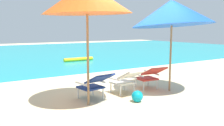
# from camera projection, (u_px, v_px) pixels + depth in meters

# --- Properties ---
(ground_plane) EXTENTS (40.00, 40.00, 0.00)m
(ground_plane) POSITION_uv_depth(u_px,v_px,m) (65.00, 71.00, 9.53)
(ground_plane) COLOR beige
(ocean_band) EXTENTS (40.00, 18.00, 0.01)m
(ocean_band) POSITION_uv_depth(u_px,v_px,m) (21.00, 53.00, 16.35)
(ocean_band) COLOR teal
(ocean_band) RESTS_ON ground_plane
(swim_buoy) EXTENTS (1.60, 0.18, 0.18)m
(swim_buoy) POSITION_uv_depth(u_px,v_px,m) (79.00, 59.00, 12.57)
(swim_buoy) COLOR yellow
(swim_buoy) RESTS_ON ocean_band
(lounge_chair_left) EXTENTS (0.64, 0.93, 0.68)m
(lounge_chair_left) POSITION_uv_depth(u_px,v_px,m) (95.00, 83.00, 5.64)
(lounge_chair_left) COLOR navy
(lounge_chair_left) RESTS_ON ground_plane
(lounge_chair_center) EXTENTS (0.58, 0.90, 0.68)m
(lounge_chair_center) POSITION_uv_depth(u_px,v_px,m) (127.00, 79.00, 6.14)
(lounge_chair_center) COLOR silver
(lounge_chair_center) RESTS_ON ground_plane
(lounge_chair_right) EXTENTS (0.62, 0.92, 0.68)m
(lounge_chair_right) POSITION_uv_depth(u_px,v_px,m) (150.00, 75.00, 6.63)
(lounge_chair_right) COLOR red
(lounge_chair_right) RESTS_ON ground_plane
(beach_umbrella_right) EXTENTS (2.56, 2.59, 2.50)m
(beach_umbrella_right) POSITION_uv_depth(u_px,v_px,m) (172.00, 13.00, 6.24)
(beach_umbrella_right) COLOR olive
(beach_umbrella_right) RESTS_ON ground_plane
(beach_ball) EXTENTS (0.27, 0.27, 0.27)m
(beach_ball) POSITION_uv_depth(u_px,v_px,m) (137.00, 96.00, 5.55)
(beach_ball) COLOR #0A93AD
(beach_ball) RESTS_ON ground_plane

